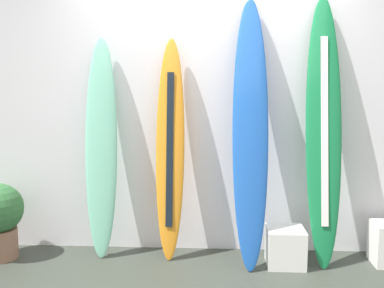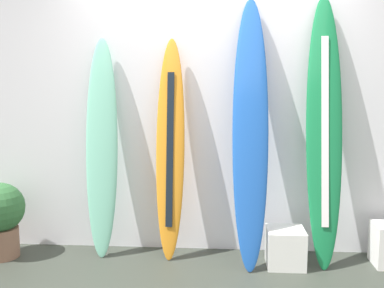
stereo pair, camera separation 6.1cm
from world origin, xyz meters
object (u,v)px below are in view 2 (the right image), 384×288
(surfboard_sunset, at_px, (170,149))
(display_block_left, at_px, (285,247))
(surfboard_emerald, at_px, (324,131))
(surfboard_seafoam, at_px, (102,149))
(potted_plant, at_px, (0,216))
(surfboard_cobalt, at_px, (250,133))

(surfboard_sunset, bearing_deg, display_block_left, -8.73)
(surfboard_emerald, bearing_deg, display_block_left, -161.90)
(surfboard_seafoam, relative_size, potted_plant, 2.88)
(surfboard_cobalt, distance_m, display_block_left, 1.00)
(surfboard_emerald, height_order, display_block_left, surfboard_emerald)
(surfboard_sunset, height_order, display_block_left, surfboard_sunset)
(surfboard_cobalt, height_order, potted_plant, surfboard_cobalt)
(display_block_left, xyz_separation_m, potted_plant, (-2.47, 0.01, 0.22))
(surfboard_seafoam, distance_m, potted_plant, 1.06)
(surfboard_seafoam, bearing_deg, display_block_left, -5.94)
(surfboard_seafoam, height_order, surfboard_emerald, surfboard_emerald)
(surfboard_seafoam, relative_size, display_block_left, 6.10)
(surfboard_sunset, relative_size, potted_plant, 2.87)
(display_block_left, relative_size, potted_plant, 0.47)
(surfboard_seafoam, bearing_deg, surfboard_cobalt, -4.80)
(surfboard_sunset, height_order, potted_plant, surfboard_sunset)
(surfboard_cobalt, xyz_separation_m, display_block_left, (0.30, -0.06, -0.95))
(surfboard_emerald, bearing_deg, surfboard_cobalt, -176.05)
(surfboard_sunset, distance_m, display_block_left, 1.27)
(surfboard_seafoam, bearing_deg, surfboard_sunset, -1.34)
(surfboard_seafoam, relative_size, surfboard_sunset, 1.01)
(display_block_left, bearing_deg, surfboard_sunset, 171.27)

